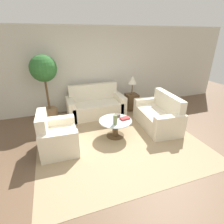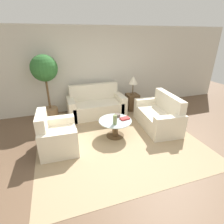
# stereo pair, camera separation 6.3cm
# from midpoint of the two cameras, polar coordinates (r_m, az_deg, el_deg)

# --- Properties ---
(ground_plane) EXTENTS (14.00, 14.00, 0.00)m
(ground_plane) POSITION_cam_midpoint_polar(r_m,az_deg,el_deg) (3.79, 4.65, -14.15)
(ground_plane) COLOR brown
(wall_back) EXTENTS (10.00, 0.06, 2.60)m
(wall_back) POSITION_cam_midpoint_polar(r_m,az_deg,el_deg) (5.77, -6.08, 13.48)
(wall_back) COLOR beige
(wall_back) RESTS_ON ground_plane
(rug) EXTENTS (3.68, 3.70, 0.01)m
(rug) POSITION_cam_midpoint_polar(r_m,az_deg,el_deg) (4.44, 1.44, -7.71)
(rug) COLOR tan
(rug) RESTS_ON ground_plane
(sofa_main) EXTENTS (1.73, 0.83, 0.93)m
(sofa_main) POSITION_cam_midpoint_polar(r_m,az_deg,el_deg) (5.51, -4.90, 2.13)
(sofa_main) COLOR beige
(sofa_main) RESTS_ON ground_plane
(armchair) EXTENTS (0.80, 0.96, 0.89)m
(armchair) POSITION_cam_midpoint_polar(r_m,az_deg,el_deg) (4.00, -17.45, -7.88)
(armchair) COLOR beige
(armchair) RESTS_ON ground_plane
(loveseat) EXTENTS (0.92, 1.56, 0.91)m
(loveseat) POSITION_cam_midpoint_polar(r_m,az_deg,el_deg) (4.93, 15.59, -1.43)
(loveseat) COLOR beige
(loveseat) RESTS_ON ground_plane
(coffee_table) EXTENTS (0.80, 0.80, 0.44)m
(coffee_table) POSITION_cam_midpoint_polar(r_m,az_deg,el_deg) (4.30, 1.48, -4.56)
(coffee_table) COLOR brown
(coffee_table) RESTS_ON ground_plane
(side_table) EXTENTS (0.38, 0.38, 0.54)m
(side_table) POSITION_cam_midpoint_polar(r_m,az_deg,el_deg) (5.91, 6.92, 3.29)
(side_table) COLOR brown
(side_table) RESTS_ON ground_plane
(table_lamp) EXTENTS (0.28, 0.28, 0.59)m
(table_lamp) POSITION_cam_midpoint_polar(r_m,az_deg,el_deg) (5.69, 7.28, 10.09)
(table_lamp) COLOR brown
(table_lamp) RESTS_ON side_table
(potted_plant) EXTENTS (0.72, 0.72, 1.87)m
(potted_plant) POSITION_cam_midpoint_polar(r_m,az_deg,el_deg) (5.20, -20.65, 11.11)
(potted_plant) COLOR #93704C
(potted_plant) RESTS_ON ground_plane
(vase) EXTENTS (0.09, 0.09, 0.22)m
(vase) POSITION_cam_midpoint_polar(r_m,az_deg,el_deg) (4.01, 1.40, -2.53)
(vase) COLOR #6B7A4C
(vase) RESTS_ON coffee_table
(bowl) EXTENTS (0.14, 0.14, 0.07)m
(bowl) POSITION_cam_midpoint_polar(r_m,az_deg,el_deg) (4.41, 2.21, -1.10)
(bowl) COLOR brown
(bowl) RESTS_ON coffee_table
(book_stack) EXTENTS (0.24, 0.18, 0.04)m
(book_stack) POSITION_cam_midpoint_polar(r_m,az_deg,el_deg) (4.29, 4.59, -2.11)
(book_stack) COLOR #BC3333
(book_stack) RESTS_ON coffee_table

